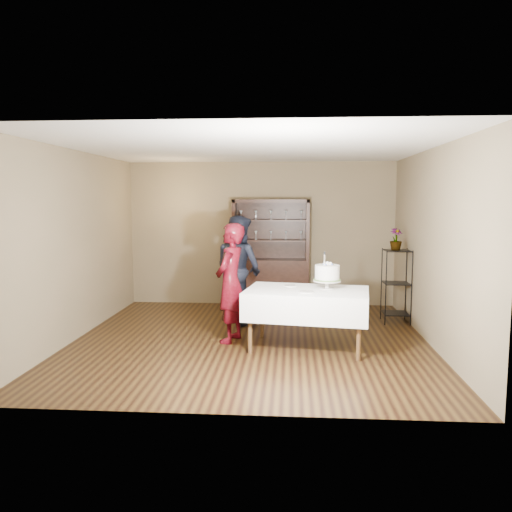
{
  "coord_description": "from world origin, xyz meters",
  "views": [
    {
      "loc": [
        0.57,
        -6.93,
        2.0
      ],
      "look_at": [
        0.07,
        0.1,
        1.2
      ],
      "focal_mm": 35.0,
      "sensor_mm": 36.0,
      "label": 1
    }
  ],
  "objects_px": {
    "china_hutch": "(271,272)",
    "plant_etagere": "(396,283)",
    "woman": "(231,283)",
    "potted_plant": "(396,239)",
    "cake": "(327,274)",
    "man": "(239,269)",
    "cake_table": "(307,304)"
  },
  "relations": [
    {
      "from": "china_hutch",
      "to": "plant_etagere",
      "type": "bearing_deg",
      "value": -26.83
    },
    {
      "from": "woman",
      "to": "potted_plant",
      "type": "distance_m",
      "value": 2.86
    },
    {
      "from": "cake",
      "to": "potted_plant",
      "type": "relative_size",
      "value": 1.43
    },
    {
      "from": "man",
      "to": "cake",
      "type": "bearing_deg",
      "value": 177.03
    },
    {
      "from": "cake_table",
      "to": "potted_plant",
      "type": "relative_size",
      "value": 4.9
    },
    {
      "from": "plant_etagere",
      "to": "man",
      "type": "xyz_separation_m",
      "value": [
        -2.56,
        -0.15,
        0.22
      ]
    },
    {
      "from": "china_hutch",
      "to": "plant_etagere",
      "type": "distance_m",
      "value": 2.33
    },
    {
      "from": "plant_etagere",
      "to": "woman",
      "type": "distance_m",
      "value": 2.86
    },
    {
      "from": "china_hutch",
      "to": "woman",
      "type": "xyz_separation_m",
      "value": [
        -0.47,
        -2.33,
        0.17
      ]
    },
    {
      "from": "china_hutch",
      "to": "man",
      "type": "relative_size",
      "value": 1.15
    },
    {
      "from": "potted_plant",
      "to": "plant_etagere",
      "type": "bearing_deg",
      "value": 32.29
    },
    {
      "from": "plant_etagere",
      "to": "woman",
      "type": "xyz_separation_m",
      "value": [
        -2.55,
        -1.27,
        0.19
      ]
    },
    {
      "from": "woman",
      "to": "china_hutch",
      "type": "bearing_deg",
      "value": -176.31
    },
    {
      "from": "cake_table",
      "to": "man",
      "type": "distance_m",
      "value": 1.78
    },
    {
      "from": "cake",
      "to": "china_hutch",
      "type": "bearing_deg",
      "value": 108.8
    },
    {
      "from": "china_hutch",
      "to": "potted_plant",
      "type": "relative_size",
      "value": 5.65
    },
    {
      "from": "man",
      "to": "woman",
      "type": "bearing_deg",
      "value": 132.1
    },
    {
      "from": "plant_etagere",
      "to": "cake_table",
      "type": "height_order",
      "value": "plant_etagere"
    },
    {
      "from": "cake_table",
      "to": "cake",
      "type": "distance_m",
      "value": 0.48
    },
    {
      "from": "cake_table",
      "to": "woman",
      "type": "xyz_separation_m",
      "value": [
        -1.06,
        0.27,
        0.22
      ]
    },
    {
      "from": "china_hutch",
      "to": "woman",
      "type": "bearing_deg",
      "value": -101.42
    },
    {
      "from": "woman",
      "to": "man",
      "type": "distance_m",
      "value": 1.13
    },
    {
      "from": "china_hutch",
      "to": "woman",
      "type": "distance_m",
      "value": 2.38
    },
    {
      "from": "woman",
      "to": "man",
      "type": "xyz_separation_m",
      "value": [
        -0.01,
        1.13,
        0.04
      ]
    },
    {
      "from": "plant_etagere",
      "to": "woman",
      "type": "bearing_deg",
      "value": -153.46
    },
    {
      "from": "plant_etagere",
      "to": "man",
      "type": "relative_size",
      "value": 0.69
    },
    {
      "from": "plant_etagere",
      "to": "cake",
      "type": "xyz_separation_m",
      "value": [
        -1.22,
        -1.47,
        0.36
      ]
    },
    {
      "from": "china_hutch",
      "to": "potted_plant",
      "type": "bearing_deg",
      "value": -27.63
    },
    {
      "from": "plant_etagere",
      "to": "cake_table",
      "type": "bearing_deg",
      "value": -133.97
    },
    {
      "from": "plant_etagere",
      "to": "potted_plant",
      "type": "relative_size",
      "value": 3.39
    },
    {
      "from": "plant_etagere",
      "to": "man",
      "type": "distance_m",
      "value": 2.57
    },
    {
      "from": "man",
      "to": "potted_plant",
      "type": "distance_m",
      "value": 2.58
    }
  ]
}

